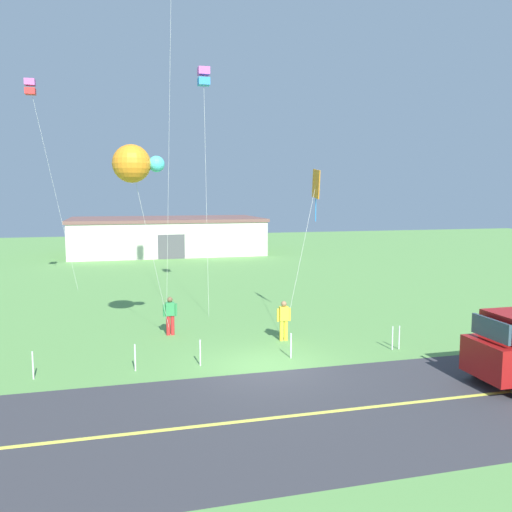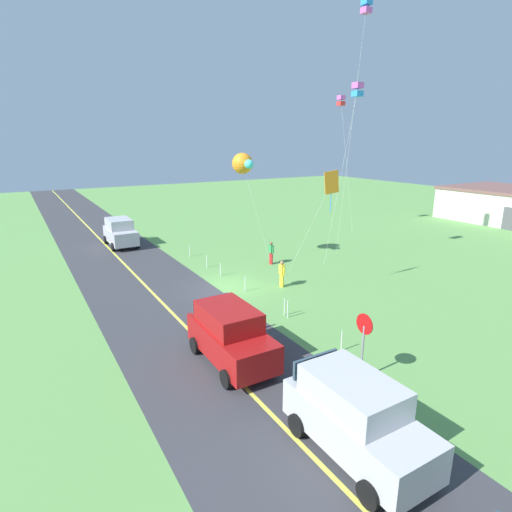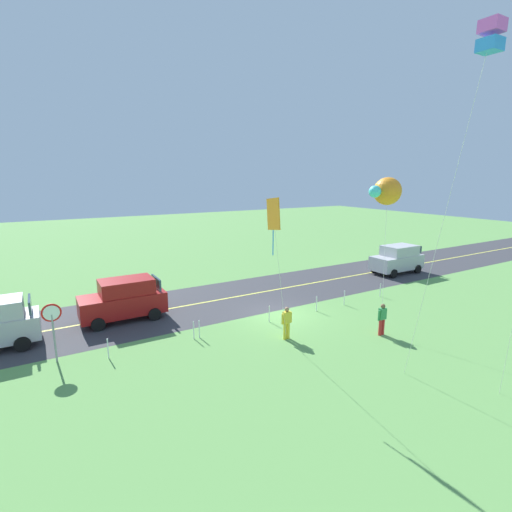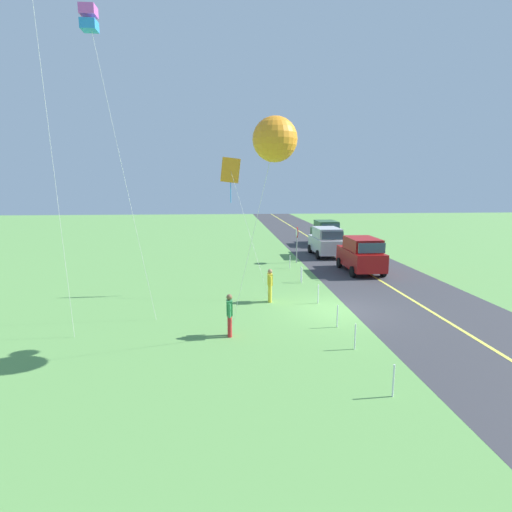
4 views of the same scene
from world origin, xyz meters
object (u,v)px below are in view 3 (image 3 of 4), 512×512
object	(u,v)px
car_suv_foreground	(124,299)
kite_red_low	(273,217)
person_adult_companion	(382,318)
kite_green_far	(491,37)
stop_sign	(52,321)
person_adult_near	(287,322)
car_parked_west_far	(397,259)
kite_blue_mid	(387,191)

from	to	relation	value
car_suv_foreground	kite_red_low	world-z (taller)	kite_red_low
person_adult_companion	kite_green_far	distance (m)	11.98
car_suv_foreground	kite_green_far	distance (m)	18.86
car_suv_foreground	stop_sign	xyz separation A→B (m)	(3.50, 3.51, 0.65)
person_adult_near	car_suv_foreground	bearing A→B (deg)	74.43
person_adult_near	kite_green_far	size ratio (longest dim) A/B	0.13
car_parked_west_far	kite_blue_mid	world-z (taller)	kite_blue_mid
car_suv_foreground	car_parked_west_far	distance (m)	21.14
person_adult_near	person_adult_companion	bearing A→B (deg)	-83.59
stop_sign	kite_green_far	size ratio (longest dim) A/B	0.21
car_suv_foreground	kite_blue_mid	size ratio (longest dim) A/B	0.58
kite_red_low	kite_green_far	size ratio (longest dim) A/B	0.57
kite_blue_mid	car_suv_foreground	bearing A→B (deg)	-31.01
kite_red_low	kite_blue_mid	world-z (taller)	kite_blue_mid
person_adult_companion	kite_green_far	xyz separation A→B (m)	(2.31, 4.99, 10.64)
car_parked_west_far	kite_green_far	xyz separation A→B (m)	(13.02, 12.84, 10.35)
kite_blue_mid	stop_sign	bearing A→B (deg)	-13.16
car_suv_foreground	stop_sign	bearing A→B (deg)	45.07
car_suv_foreground	person_adult_companion	xyz separation A→B (m)	(-10.42, 8.53, -0.29)
stop_sign	kite_blue_mid	size ratio (longest dim) A/B	0.34
person_adult_companion	kite_red_low	size ratio (longest dim) A/B	0.23
car_suv_foreground	kite_red_low	xyz separation A→B (m)	(-4.18, 8.30, 4.97)
kite_blue_mid	car_parked_west_far	bearing A→B (deg)	-145.61
car_parked_west_far	kite_red_low	world-z (taller)	kite_red_low
car_parked_west_far	kite_green_far	size ratio (longest dim) A/B	0.37
kite_red_low	person_adult_near	bearing A→B (deg)	-138.05
car_suv_foreground	kite_green_far	size ratio (longest dim) A/B	0.37
person_adult_near	car_parked_west_far	bearing A→B (deg)	-37.38
kite_green_far	car_parked_west_far	bearing A→B (deg)	-135.40
person_adult_near	kite_blue_mid	world-z (taller)	kite_blue_mid
stop_sign	person_adult_companion	xyz separation A→B (m)	(-13.92, 5.02, -0.94)
car_suv_foreground	person_adult_companion	world-z (taller)	car_suv_foreground
stop_sign	kite_blue_mid	xyz separation A→B (m)	(-15.27, 3.57, 5.11)
car_suv_foreground	person_adult_companion	size ratio (longest dim) A/B	2.75
car_parked_west_far	kite_red_low	xyz separation A→B (m)	(16.95, 7.62, 4.97)
car_parked_west_far	person_adult_near	size ratio (longest dim) A/B	2.75
person_adult_companion	kite_blue_mid	size ratio (longest dim) A/B	0.21
person_adult_companion	kite_red_low	world-z (taller)	kite_red_low
person_adult_near	kite_blue_mid	bearing A→B (deg)	-64.19
person_adult_companion	kite_red_low	distance (m)	8.16
kite_red_low	car_parked_west_far	bearing A→B (deg)	-155.80
kite_red_low	kite_green_far	distance (m)	8.47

